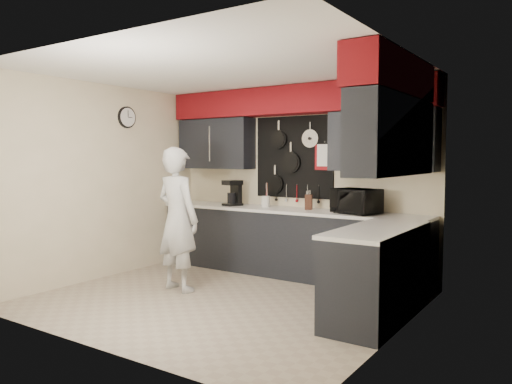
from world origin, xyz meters
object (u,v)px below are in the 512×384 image
Objects in this scene: knife_block at (309,202)px; utensil_crock at (266,202)px; coffee_maker at (234,192)px; microwave at (356,201)px; person at (178,219)px.

utensil_crock is (-0.67, -0.03, -0.02)m from knife_block.
knife_block is at bearing 20.24° from coffee_maker.
microwave is 0.71m from knife_block.
microwave is 1.89m from coffee_maker.
coffee_maker is 0.21× the size of person.
person is at bearing -124.75° from microwave.
microwave is 1.38m from utensil_crock.
coffee_maker is at bearing -76.21° from person.
coffee_maker is at bearing 165.83° from knife_block.
coffee_maker reaches higher than utensil_crock.
microwave is 1.53× the size of coffee_maker.
coffee_maker is at bearing -163.41° from microwave.
utensil_crock is 0.43× the size of coffee_maker.
microwave is 3.59× the size of utensil_crock.
microwave is at bearing -2.10° from utensil_crock.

